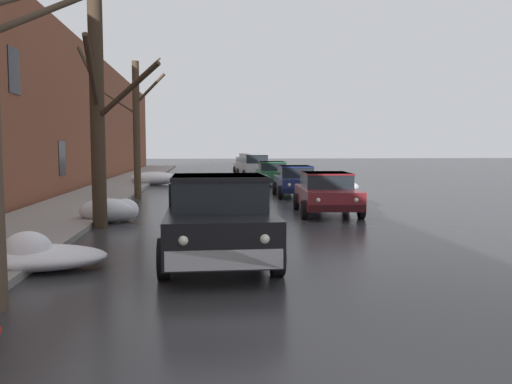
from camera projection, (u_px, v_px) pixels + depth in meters
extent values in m
cube|color=gray|center=(88.00, 201.00, 21.49)|extent=(3.20, 80.00, 0.15)
cube|color=brown|center=(32.00, 103.00, 20.93)|extent=(0.60, 80.00, 8.14)
cube|color=black|center=(96.00, 154.00, 32.18)|extent=(0.08, 1.10, 1.60)
cube|color=black|center=(62.00, 158.00, 24.23)|extent=(0.08, 1.10, 1.60)
cube|color=black|center=(13.00, 71.00, 18.11)|extent=(0.08, 1.10, 1.60)
ellipsoid|color=white|center=(108.00, 210.00, 15.85)|extent=(1.70, 1.02, 0.73)
ellipsoid|color=white|center=(114.00, 215.00, 15.83)|extent=(0.54, 0.45, 0.45)
ellipsoid|color=white|center=(125.00, 210.00, 16.00)|extent=(0.85, 0.71, 0.71)
ellipsoid|color=white|center=(324.00, 183.00, 27.99)|extent=(2.60, 1.25, 0.73)
ellipsoid|color=white|center=(315.00, 186.00, 27.87)|extent=(0.53, 0.44, 0.44)
ellipsoid|color=white|center=(154.00, 178.00, 31.49)|extent=(2.84, 1.39, 0.81)
ellipsoid|color=white|center=(151.00, 179.00, 31.49)|extent=(0.82, 0.68, 0.68)
ellipsoid|color=white|center=(339.00, 188.00, 24.95)|extent=(1.92, 1.22, 0.71)
ellipsoid|color=white|center=(327.00, 190.00, 25.08)|extent=(0.49, 0.41, 0.41)
ellipsoid|color=white|center=(344.00, 189.00, 24.74)|extent=(0.67, 0.56, 0.56)
ellipsoid|color=white|center=(30.00, 258.00, 9.73)|extent=(2.85, 1.47, 0.46)
ellipsoid|color=white|center=(27.00, 252.00, 9.55)|extent=(0.90, 0.75, 0.75)
cylinder|color=#4C3D2D|center=(38.00, 14.00, 7.36)|extent=(1.29, 0.80, 0.84)
cylinder|color=#382B1E|center=(97.00, 112.00, 14.48)|extent=(0.40, 0.40, 6.54)
cylinder|color=#382B1E|center=(127.00, 91.00, 13.89)|extent=(1.96, 1.46, 1.47)
cylinder|color=#382B1E|center=(87.00, 66.00, 15.20)|extent=(0.98, 1.88, 1.41)
cylinder|color=#382B1E|center=(92.00, 74.00, 13.41)|extent=(0.30, 2.12, 1.71)
cylinder|color=#423323|center=(137.00, 130.00, 23.19)|extent=(0.31, 0.31, 6.08)
cylinder|color=#423323|center=(150.00, 89.00, 22.92)|extent=(1.41, 0.51, 1.35)
cylinder|color=#423323|center=(120.00, 103.00, 23.02)|extent=(1.47, 0.10, 1.00)
cylinder|color=#423323|center=(148.00, 70.00, 23.25)|extent=(1.13, 0.58, 1.17)
cube|color=black|center=(217.00, 223.00, 10.70)|extent=(2.01, 5.37, 0.76)
cube|color=black|center=(219.00, 192.00, 9.90)|extent=(1.73, 1.73, 0.64)
cube|color=black|center=(219.00, 177.00, 9.87)|extent=(1.77, 1.78, 0.08)
cube|color=black|center=(256.00, 189.00, 11.81)|extent=(0.13, 2.57, 0.44)
cube|color=black|center=(174.00, 190.00, 11.60)|extent=(0.13, 2.57, 0.44)
cube|color=black|center=(213.00, 185.00, 13.24)|extent=(1.85, 0.12, 0.44)
cube|color=#B7B7BC|center=(224.00, 259.00, 8.13)|extent=(1.85, 0.14, 0.32)
sphere|color=white|center=(265.00, 239.00, 8.13)|extent=(0.16, 0.16, 0.16)
sphere|color=white|center=(183.00, 240.00, 7.99)|extent=(0.16, 0.16, 0.16)
cylinder|color=black|center=(277.00, 256.00, 9.26)|extent=(0.23, 0.72, 0.72)
cylinder|color=black|center=(164.00, 259.00, 9.03)|extent=(0.23, 0.72, 0.72)
cylinder|color=black|center=(256.00, 228.00, 12.43)|extent=(0.23, 0.72, 0.72)
cylinder|color=black|center=(172.00, 230.00, 12.21)|extent=(0.23, 0.72, 0.72)
cube|color=maroon|center=(327.00, 196.00, 17.85)|extent=(2.09, 4.13, 0.60)
cube|color=black|center=(326.00, 180.00, 18.00)|extent=(1.70, 2.19, 0.52)
cube|color=maroon|center=(326.00, 173.00, 17.98)|extent=(1.74, 2.24, 0.06)
cube|color=black|center=(337.00, 208.00, 15.92)|extent=(1.77, 0.25, 0.22)
cube|color=black|center=(318.00, 196.00, 19.80)|extent=(1.77, 0.25, 0.22)
cylinder|color=black|center=(361.00, 209.00, 16.66)|extent=(0.22, 0.61, 0.60)
cylinder|color=black|center=(304.00, 210.00, 16.61)|extent=(0.22, 0.61, 0.60)
cylinder|color=black|center=(346.00, 201.00, 19.13)|extent=(0.22, 0.61, 0.60)
cylinder|color=black|center=(296.00, 201.00, 19.08)|extent=(0.22, 0.61, 0.60)
sphere|color=silver|center=(356.00, 200.00, 15.88)|extent=(0.14, 0.14, 0.14)
sphere|color=silver|center=(318.00, 200.00, 15.85)|extent=(0.14, 0.14, 0.14)
cube|color=navy|center=(295.00, 183.00, 24.22)|extent=(1.84, 4.09, 0.60)
cube|color=black|center=(295.00, 171.00, 24.37)|extent=(1.52, 2.15, 0.52)
cube|color=navy|center=(295.00, 166.00, 24.35)|extent=(1.56, 2.19, 0.06)
cube|color=black|center=(302.00, 191.00, 22.28)|extent=(1.64, 0.19, 0.22)
cube|color=black|center=(290.00, 184.00, 26.18)|extent=(1.64, 0.19, 0.22)
cylinder|color=black|center=(318.00, 192.00, 23.06)|extent=(0.20, 0.61, 0.60)
cylinder|color=black|center=(280.00, 192.00, 22.95)|extent=(0.20, 0.61, 0.60)
cylinder|color=black|center=(309.00, 188.00, 25.54)|extent=(0.20, 0.61, 0.60)
cylinder|color=black|center=(275.00, 188.00, 25.43)|extent=(0.20, 0.61, 0.60)
sphere|color=silver|center=(314.00, 185.00, 22.27)|extent=(0.14, 0.14, 0.14)
sphere|color=silver|center=(289.00, 185.00, 22.20)|extent=(0.14, 0.14, 0.14)
cube|color=#1E5633|center=(272.00, 175.00, 31.26)|extent=(1.91, 4.46, 0.60)
cube|color=black|center=(272.00, 166.00, 31.43)|extent=(1.58, 2.34, 0.52)
cube|color=#1E5633|center=(272.00, 162.00, 31.41)|extent=(1.62, 2.39, 0.06)
cube|color=black|center=(276.00, 181.00, 29.14)|extent=(1.70, 0.19, 0.22)
cube|color=black|center=(269.00, 176.00, 33.40)|extent=(1.70, 0.19, 0.22)
cylinder|color=black|center=(290.00, 182.00, 29.98)|extent=(0.20, 0.61, 0.60)
cylinder|color=black|center=(259.00, 182.00, 29.87)|extent=(0.20, 0.61, 0.60)
cylinder|color=black|center=(284.00, 179.00, 32.69)|extent=(0.20, 0.61, 0.60)
cylinder|color=black|center=(256.00, 179.00, 32.58)|extent=(0.20, 0.61, 0.60)
sphere|color=silver|center=(286.00, 176.00, 29.12)|extent=(0.14, 0.14, 0.14)
sphere|color=silver|center=(266.00, 176.00, 29.05)|extent=(0.14, 0.14, 0.14)
cube|color=#B7B7BC|center=(253.00, 168.00, 38.27)|extent=(2.17, 4.90, 0.80)
cube|color=black|center=(253.00, 158.00, 38.25)|extent=(1.81, 3.45, 0.68)
cube|color=#B7B7BC|center=(253.00, 154.00, 38.22)|extent=(1.85, 3.52, 0.06)
cube|color=#525254|center=(259.00, 174.00, 36.00)|extent=(1.77, 0.26, 0.22)
cube|color=#525254|center=(248.00, 171.00, 40.58)|extent=(1.77, 0.26, 0.22)
cylinder|color=black|center=(270.00, 175.00, 37.02)|extent=(0.23, 0.69, 0.68)
cylinder|color=black|center=(244.00, 175.00, 36.69)|extent=(0.23, 0.69, 0.68)
cylinder|color=black|center=(262.00, 173.00, 39.92)|extent=(0.23, 0.69, 0.68)
cylinder|color=black|center=(238.00, 173.00, 39.58)|extent=(0.23, 0.69, 0.68)
sphere|color=silver|center=(267.00, 168.00, 36.05)|extent=(0.14, 0.14, 0.14)
sphere|color=silver|center=(251.00, 168.00, 35.84)|extent=(0.14, 0.14, 0.14)
cube|color=silver|center=(247.00, 167.00, 44.73)|extent=(2.00, 4.21, 0.60)
cube|color=black|center=(246.00, 160.00, 44.88)|extent=(1.62, 2.23, 0.52)
cube|color=silver|center=(246.00, 158.00, 44.86)|extent=(1.66, 2.28, 0.06)
cube|color=slate|center=(250.00, 170.00, 42.78)|extent=(1.68, 0.24, 0.22)
cube|color=slate|center=(243.00, 168.00, 46.71)|extent=(1.68, 0.24, 0.22)
cylinder|color=black|center=(259.00, 171.00, 43.66)|extent=(0.22, 0.61, 0.60)
cylinder|color=black|center=(239.00, 171.00, 43.36)|extent=(0.22, 0.61, 0.60)
cylinder|color=black|center=(254.00, 170.00, 46.15)|extent=(0.22, 0.61, 0.60)
cylinder|color=black|center=(235.00, 170.00, 45.85)|extent=(0.22, 0.61, 0.60)
sphere|color=silver|center=(257.00, 167.00, 42.83)|extent=(0.14, 0.14, 0.14)
sphere|color=silver|center=(244.00, 167.00, 42.63)|extent=(0.14, 0.14, 0.14)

